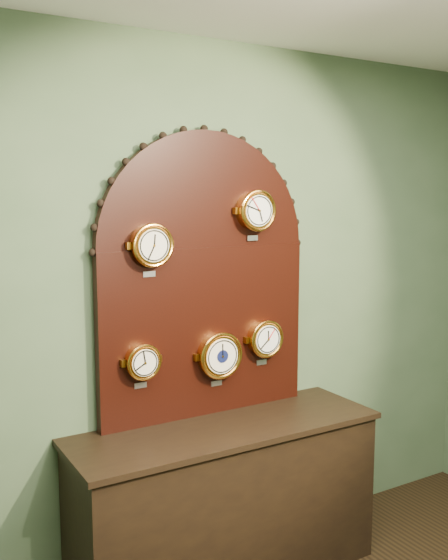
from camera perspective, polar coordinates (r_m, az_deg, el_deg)
wall_back at (r=3.38m, az=-2.16°, el=-2.53°), size 4.00×0.00×4.00m
shop_counter at (r=3.48m, az=0.18°, el=-19.67°), size 1.60×0.50×0.80m
display_board at (r=3.30m, az=-1.77°, el=1.20°), size 1.26×0.06×1.53m
roman_clock at (r=3.08m, az=-6.60°, el=3.15°), size 0.22×0.08×0.27m
arabic_clock at (r=3.37m, az=2.92°, el=6.30°), size 0.22×0.08×0.27m
hygrometer at (r=3.16m, az=-7.40°, el=-7.35°), size 0.18×0.08×0.24m
barometer at (r=3.35m, az=-0.41°, el=-6.83°), size 0.25×0.08×0.30m
tide_clock at (r=3.49m, az=3.73°, el=-5.32°), size 0.21×0.08×0.26m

